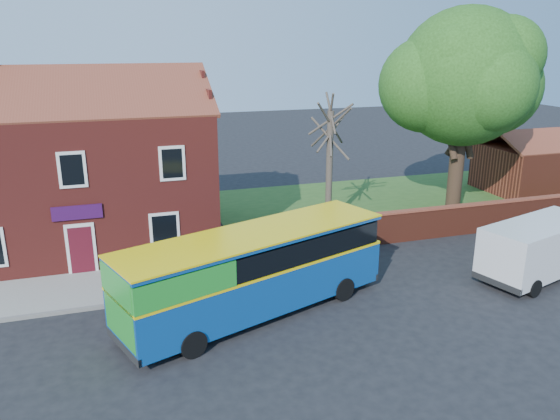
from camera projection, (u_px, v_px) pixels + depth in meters
name	position (u px, v px, depth m)	size (l,w,h in m)	color
ground	(296.00, 335.00, 18.57)	(120.00, 120.00, 0.00)	black
pavement	(83.00, 290.00, 21.78)	(18.00, 3.50, 0.12)	gray
kerb	(82.00, 309.00, 20.18)	(18.00, 0.15, 0.14)	slate
grass_strip	(424.00, 200.00, 34.14)	(26.00, 12.00, 0.04)	#426B28
shop_building	(78.00, 176.00, 26.01)	(12.30, 8.13, 10.50)	maroon
boundary_wall	(487.00, 216.00, 28.44)	(22.00, 0.38, 1.60)	maroon
outbuilding	(544.00, 166.00, 36.26)	(8.20, 5.06, 4.17)	maroon
bus	(248.00, 270.00, 19.37)	(10.52, 5.94, 3.12)	navy
van_near	(539.00, 247.00, 22.71)	(5.92, 3.69, 2.43)	silver
large_tree	(464.00, 81.00, 29.60)	(9.36, 7.40, 11.41)	black
bare_tree	(329.00, 162.00, 28.74)	(2.52, 3.00, 6.71)	#4C4238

